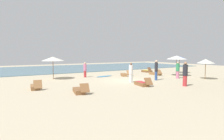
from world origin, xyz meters
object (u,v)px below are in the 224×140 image
at_px(umbrella_1, 177,57).
at_px(person_1, 131,73).
at_px(lounger_4, 156,74).
at_px(person_0, 156,70).
at_px(lounger_2, 35,87).
at_px(person_4, 178,70).
at_px(person_3, 85,70).
at_px(surfboard, 104,76).
at_px(lounger_3, 147,71).
at_px(lounger_1, 124,74).
at_px(lounger_5, 142,83).
at_px(umbrella_2, 180,58).
at_px(person_2, 185,74).
at_px(umbrella_0, 206,61).
at_px(lounger_0, 79,90).
at_px(umbrella_3, 53,59).

xyz_separation_m(umbrella_1, person_1, (-7.45, -1.23, -1.24)).
bearing_deg(lounger_4, person_0, -133.61).
relative_size(lounger_2, person_4, 0.97).
height_order(person_3, surfboard, person_3).
height_order(lounger_3, surfboard, lounger_3).
xyz_separation_m(lounger_1, lounger_5, (-2.51, -6.11, 0.01)).
relative_size(umbrella_2, person_1, 1.24).
height_order(lounger_3, person_2, person_2).
height_order(umbrella_1, lounger_2, umbrella_1).
relative_size(lounger_5, person_3, 1.07).
distance_m(umbrella_0, lounger_3, 8.38).
xyz_separation_m(person_0, person_1, (-2.93, 0.17, -0.13)).
xyz_separation_m(person_2, person_3, (-4.59, 9.36, -0.16)).
distance_m(umbrella_1, lounger_3, 5.13).
relative_size(lounger_2, lounger_5, 0.96).
relative_size(person_1, surfboard, 0.79).
bearing_deg(lounger_0, surfboard, 50.41).
bearing_deg(lounger_3, lounger_4, -112.15).
xyz_separation_m(umbrella_1, lounger_0, (-13.14, -3.13, -1.96)).
distance_m(lounger_3, lounger_5, 10.83).
height_order(lounger_5, surfboard, lounger_5).
bearing_deg(person_0, umbrella_1, 17.12).
height_order(lounger_2, surfboard, lounger_2).
distance_m(lounger_3, person_1, 9.40).
distance_m(person_0, surfboard, 5.99).
relative_size(lounger_3, surfboard, 0.76).
xyz_separation_m(umbrella_0, lounger_1, (-5.41, 6.49, -1.65)).
bearing_deg(umbrella_0, person_4, 133.95).
relative_size(umbrella_1, lounger_4, 1.37).
relative_size(umbrella_3, lounger_0, 1.29).
bearing_deg(umbrella_0, lounger_0, 178.57).
bearing_deg(person_0, person_1, 176.71).
height_order(umbrella_1, person_4, umbrella_1).
distance_m(lounger_3, person_3, 9.35).
bearing_deg(lounger_2, umbrella_3, 61.92).
bearing_deg(umbrella_3, person_1, -46.28).
bearing_deg(lounger_1, umbrella_3, 169.23).
relative_size(umbrella_1, person_1, 1.31).
bearing_deg(lounger_5, lounger_0, -179.50).
distance_m(lounger_0, person_3, 8.31).
height_order(lounger_2, lounger_3, lounger_2).
bearing_deg(umbrella_2, umbrella_1, -146.39).
bearing_deg(person_0, umbrella_2, 24.19).
height_order(umbrella_1, lounger_1, umbrella_1).
height_order(lounger_4, person_4, person_4).
relative_size(lounger_0, person_2, 0.90).
bearing_deg(umbrella_0, surfboard, 136.83).
bearing_deg(umbrella_2, person_3, 169.38).
distance_m(lounger_2, person_2, 11.57).
height_order(lounger_3, person_1, person_1).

